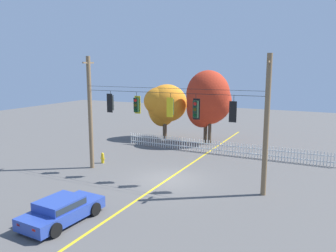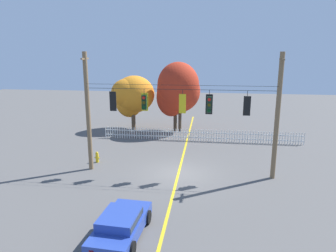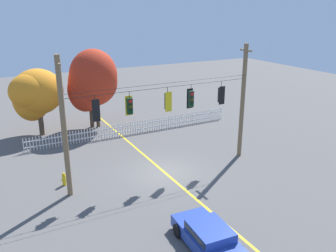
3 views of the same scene
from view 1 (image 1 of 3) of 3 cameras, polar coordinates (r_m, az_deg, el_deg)
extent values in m
plane|color=#565451|center=(22.04, -0.08, -8.93)|extent=(80.00, 80.00, 0.00)
cube|color=gold|center=(22.04, -0.08, -8.92)|extent=(0.16, 36.00, 0.01)
cylinder|color=brown|center=(24.30, -12.88, 2.07)|extent=(0.29, 0.29, 7.82)
cylinder|color=brown|center=(19.28, 16.12, -0.05)|extent=(0.29, 0.29, 7.82)
cube|color=brown|center=(24.10, -13.20, 10.25)|extent=(0.10, 1.10, 0.10)
cube|color=brown|center=(19.02, 16.62, 10.28)|extent=(0.10, 1.10, 0.10)
cylinder|color=black|center=(20.92, -0.08, 5.57)|extent=(11.77, 0.02, 0.02)
cylinder|color=black|center=(20.68, -0.39, 6.33)|extent=(11.77, 0.02, 0.02)
cylinder|color=black|center=(23.09, -9.59, 5.45)|extent=(0.03, 0.03, 0.31)
cube|color=black|center=(23.05, -9.73, 3.80)|extent=(0.43, 0.02, 1.25)
cube|color=black|center=(23.15, -9.55, 3.83)|extent=(0.30, 0.24, 1.01)
cylinder|color=red|center=(23.23, -9.38, 4.69)|extent=(0.20, 0.03, 0.20)
cube|color=black|center=(23.26, -9.32, 4.98)|extent=(0.22, 0.12, 0.06)
cylinder|color=#463B09|center=(23.26, -9.35, 3.86)|extent=(0.20, 0.03, 0.20)
cube|color=black|center=(23.29, -9.30, 4.16)|extent=(0.22, 0.12, 0.06)
cylinder|color=#073513|center=(23.30, -9.33, 3.04)|extent=(0.20, 0.03, 0.20)
cube|color=black|center=(23.32, -9.27, 3.33)|extent=(0.22, 0.12, 0.06)
cylinder|color=black|center=(22.00, -5.31, 5.22)|extent=(0.03, 0.03, 0.39)
cube|color=yellow|center=(22.17, -5.11, 3.56)|extent=(0.43, 0.02, 1.15)
cube|color=black|center=(22.06, -5.28, 3.52)|extent=(0.30, 0.24, 0.92)
cylinder|color=red|center=(21.91, -5.48, 4.29)|extent=(0.20, 0.03, 0.20)
cube|color=black|center=(21.86, -5.55, 4.58)|extent=(0.22, 0.12, 0.06)
cylinder|color=#463B09|center=(21.95, -5.47, 3.49)|extent=(0.20, 0.03, 0.20)
cube|color=black|center=(21.89, -5.53, 3.77)|extent=(0.22, 0.12, 0.06)
cylinder|color=#073513|center=(21.98, -5.45, 2.69)|extent=(0.20, 0.03, 0.20)
cube|color=black|center=(21.93, -5.52, 2.97)|extent=(0.22, 0.12, 0.06)
cylinder|color=black|center=(20.84, 0.46, 5.02)|extent=(0.03, 0.03, 0.38)
cube|color=yellow|center=(20.79, 0.30, 3.13)|extent=(0.43, 0.02, 1.20)
cube|color=black|center=(20.91, 0.46, 3.17)|extent=(0.30, 0.24, 0.97)
cylinder|color=red|center=(21.00, 0.62, 4.09)|extent=(0.20, 0.03, 0.20)
cube|color=black|center=(21.03, 0.67, 4.41)|extent=(0.22, 0.12, 0.06)
cylinder|color=#463B09|center=(21.03, 0.62, 3.21)|extent=(0.20, 0.03, 0.20)
cube|color=black|center=(21.06, 0.67, 3.53)|extent=(0.22, 0.12, 0.06)
cylinder|color=#073513|center=(21.07, 0.62, 2.34)|extent=(0.20, 0.03, 0.20)
cube|color=black|center=(21.10, 0.67, 2.66)|extent=(0.22, 0.12, 0.06)
cylinder|color=black|center=(20.19, 4.69, 4.80)|extent=(0.03, 0.03, 0.40)
cube|color=black|center=(20.39, 4.79, 2.84)|extent=(0.43, 0.02, 1.26)
cube|color=#1E3323|center=(20.27, 4.66, 2.81)|extent=(0.30, 0.24, 1.01)
cylinder|color=red|center=(20.10, 4.53, 3.72)|extent=(0.20, 0.03, 0.20)
cube|color=#1E3323|center=(20.05, 4.49, 4.03)|extent=(0.22, 0.12, 0.06)
cylinder|color=#463B09|center=(20.14, 4.52, 2.76)|extent=(0.20, 0.03, 0.20)
cube|color=#1E3323|center=(20.09, 4.48, 3.07)|extent=(0.22, 0.12, 0.06)
cylinder|color=#073513|center=(20.19, 4.51, 1.81)|extent=(0.20, 0.03, 0.20)
cube|color=#1E3323|center=(20.13, 4.46, 2.12)|extent=(0.22, 0.12, 0.06)
cylinder|color=black|center=(19.49, 10.95, 4.43)|extent=(0.03, 0.03, 0.44)
cube|color=black|center=(19.44, 10.78, 2.34)|extent=(0.43, 0.02, 1.19)
cube|color=black|center=(19.57, 10.88, 2.39)|extent=(0.30, 0.24, 0.96)
cylinder|color=red|center=(19.66, 11.01, 3.36)|extent=(0.20, 0.03, 0.20)
cube|color=black|center=(19.69, 11.06, 3.70)|extent=(0.22, 0.12, 0.06)
cylinder|color=#463B09|center=(19.70, 10.98, 2.43)|extent=(0.20, 0.03, 0.20)
cube|color=black|center=(19.73, 11.03, 2.78)|extent=(0.22, 0.12, 0.06)
cylinder|color=#073513|center=(19.74, 10.95, 1.51)|extent=(0.20, 0.03, 0.20)
cube|color=black|center=(19.77, 11.00, 1.86)|extent=(0.22, 0.12, 0.06)
cube|color=silver|center=(31.92, -6.16, -2.07)|extent=(0.06, 0.04, 1.07)
cube|color=silver|center=(31.80, -5.82, -2.11)|extent=(0.06, 0.04, 1.07)
cube|color=silver|center=(31.68, -5.48, -2.14)|extent=(0.06, 0.04, 1.07)
cube|color=silver|center=(31.57, -5.13, -2.18)|extent=(0.06, 0.04, 1.07)
cube|color=silver|center=(31.46, -4.78, -2.22)|extent=(0.06, 0.04, 1.07)
cube|color=silver|center=(31.35, -4.42, -2.26)|extent=(0.06, 0.04, 1.07)
cube|color=silver|center=(31.23, -4.07, -2.30)|extent=(0.06, 0.04, 1.07)
cube|color=silver|center=(31.13, -3.71, -2.34)|extent=(0.06, 0.04, 1.07)
cube|color=silver|center=(31.02, -3.35, -2.38)|extent=(0.06, 0.04, 1.07)
cube|color=silver|center=(30.91, -2.99, -2.42)|extent=(0.06, 0.04, 1.07)
cube|color=silver|center=(30.81, -2.62, -2.45)|extent=(0.06, 0.04, 1.07)
cube|color=silver|center=(30.70, -2.25, -2.49)|extent=(0.06, 0.04, 1.07)
cube|color=silver|center=(30.60, -1.88, -2.53)|extent=(0.06, 0.04, 1.07)
cube|color=silver|center=(30.50, -1.51, -2.57)|extent=(0.06, 0.04, 1.07)
cube|color=silver|center=(30.40, -1.14, -2.61)|extent=(0.06, 0.04, 1.07)
cube|color=silver|center=(30.30, -0.76, -2.65)|extent=(0.06, 0.04, 1.07)
cube|color=silver|center=(30.20, -0.38, -2.70)|extent=(0.06, 0.04, 1.07)
cube|color=silver|center=(30.10, 0.01, -2.74)|extent=(0.06, 0.04, 1.07)
cube|color=silver|center=(30.01, 0.39, -2.78)|extent=(0.06, 0.04, 1.07)
cube|color=silver|center=(29.92, 0.78, -2.82)|extent=(0.06, 0.04, 1.07)
cube|color=silver|center=(29.82, 1.17, -2.86)|extent=(0.06, 0.04, 1.07)
cube|color=silver|center=(29.73, 1.56, -2.90)|extent=(0.06, 0.04, 1.07)
cube|color=silver|center=(29.64, 1.96, -2.94)|extent=(0.06, 0.04, 1.07)
cube|color=silver|center=(29.56, 2.36, -2.98)|extent=(0.06, 0.04, 1.07)
cube|color=silver|center=(29.47, 2.76, -3.02)|extent=(0.06, 0.04, 1.07)
cube|color=silver|center=(29.38, 3.16, -3.06)|extent=(0.06, 0.04, 1.07)
cube|color=silver|center=(29.30, 3.56, -3.11)|extent=(0.06, 0.04, 1.07)
cube|color=silver|center=(29.22, 3.97, -3.15)|extent=(0.06, 0.04, 1.07)
cube|color=silver|center=(29.14, 4.38, -3.19)|extent=(0.06, 0.04, 1.07)
cube|color=silver|center=(29.06, 4.79, -3.23)|extent=(0.06, 0.04, 1.07)
cube|color=silver|center=(28.98, 5.20, -3.27)|extent=(0.06, 0.04, 1.07)
cube|color=silver|center=(28.91, 5.62, -3.32)|extent=(0.06, 0.04, 1.07)
cube|color=silver|center=(28.83, 6.04, -3.36)|extent=(0.06, 0.04, 1.07)
cube|color=silver|center=(28.76, 6.46, -3.40)|extent=(0.06, 0.04, 1.07)
cube|color=silver|center=(28.69, 6.88, -3.44)|extent=(0.06, 0.04, 1.07)
cube|color=silver|center=(28.62, 7.31, -3.48)|extent=(0.06, 0.04, 1.07)
cube|color=silver|center=(28.55, 7.73, -3.53)|extent=(0.06, 0.04, 1.07)
cube|color=silver|center=(28.48, 8.16, -3.57)|extent=(0.06, 0.04, 1.07)
cube|color=silver|center=(28.42, 8.59, -3.61)|extent=(0.06, 0.04, 1.07)
cube|color=silver|center=(28.35, 9.03, -3.65)|extent=(0.06, 0.04, 1.07)
cube|color=silver|center=(28.29, 9.46, -3.69)|extent=(0.06, 0.04, 1.07)
cube|color=silver|center=(28.23, 9.90, -3.74)|extent=(0.06, 0.04, 1.07)
cube|color=silver|center=(28.17, 10.34, -3.78)|extent=(0.06, 0.04, 1.07)
cube|color=silver|center=(28.12, 10.78, -3.82)|extent=(0.06, 0.04, 1.07)
cube|color=silver|center=(28.06, 11.22, -3.86)|extent=(0.06, 0.04, 1.07)
cube|color=silver|center=(28.01, 11.66, -3.90)|extent=(0.06, 0.04, 1.07)
cube|color=silver|center=(27.96, 12.11, -3.94)|extent=(0.06, 0.04, 1.07)
cube|color=silver|center=(27.91, 12.56, -3.99)|extent=(0.06, 0.04, 1.07)
cube|color=silver|center=(27.86, 13.01, -4.03)|extent=(0.06, 0.04, 1.07)
cube|color=silver|center=(27.81, 13.46, -4.07)|extent=(0.06, 0.04, 1.07)
cube|color=silver|center=(27.77, 13.91, -4.11)|extent=(0.06, 0.04, 1.07)
cube|color=silver|center=(27.72, 14.36, -4.15)|extent=(0.06, 0.04, 1.07)
cube|color=silver|center=(27.68, 14.82, -4.19)|extent=(0.06, 0.04, 1.07)
cube|color=silver|center=(27.64, 15.27, -4.23)|extent=(0.06, 0.04, 1.07)
cube|color=silver|center=(27.61, 15.73, -4.27)|extent=(0.06, 0.04, 1.07)
cube|color=silver|center=(27.57, 16.19, -4.31)|extent=(0.06, 0.04, 1.07)
cube|color=silver|center=(27.54, 16.65, -4.36)|extent=(0.06, 0.04, 1.07)
cube|color=silver|center=(27.50, 17.11, -4.40)|extent=(0.06, 0.04, 1.07)
cube|color=silver|center=(27.47, 17.57, -4.44)|extent=(0.06, 0.04, 1.07)
cube|color=silver|center=(27.44, 18.04, -4.48)|extent=(0.06, 0.04, 1.07)
cube|color=silver|center=(27.42, 18.50, -4.51)|extent=(0.06, 0.04, 1.07)
cube|color=silver|center=(27.39, 18.97, -4.55)|extent=(0.06, 0.04, 1.07)
cube|color=silver|center=(27.37, 19.43, -4.59)|extent=(0.06, 0.04, 1.07)
cube|color=silver|center=(27.35, 19.90, -4.63)|extent=(0.06, 0.04, 1.07)
cube|color=silver|center=(27.33, 20.37, -4.67)|extent=(0.06, 0.04, 1.07)
cube|color=silver|center=(27.31, 20.84, -4.71)|extent=(0.06, 0.04, 1.07)
cube|color=silver|center=(27.29, 21.31, -4.75)|extent=(0.06, 0.04, 1.07)
cube|color=silver|center=(27.28, 21.78, -4.79)|extent=(0.06, 0.04, 1.07)
cube|color=silver|center=(27.27, 22.25, -4.82)|extent=(0.06, 0.04, 1.07)
cube|color=silver|center=(27.26, 22.72, -4.86)|extent=(0.06, 0.04, 1.07)
cube|color=silver|center=(27.25, 23.19, -4.90)|extent=(0.06, 0.04, 1.07)
cube|color=silver|center=(27.24, 23.66, -4.93)|extent=(0.06, 0.04, 1.07)
cube|color=silver|center=(27.23, 24.13, -4.97)|extent=(0.06, 0.04, 1.07)
cube|color=silver|center=(27.23, 24.61, -5.01)|extent=(0.06, 0.04, 1.07)
cube|color=silver|center=(27.23, 25.08, -5.04)|extent=(0.06, 0.04, 1.07)
cube|color=silver|center=(27.23, 25.55, -5.08)|extent=(0.06, 0.04, 1.07)
cube|color=silver|center=(27.23, 26.02, -5.11)|extent=(0.06, 0.04, 1.07)
cube|color=silver|center=(28.43, 9.03, -4.06)|extent=(17.49, 0.03, 0.08)
cube|color=silver|center=(28.33, 9.06, -3.18)|extent=(17.49, 0.03, 0.08)
cylinder|color=brown|center=(33.82, -0.54, -0.56)|extent=(0.41, 0.41, 1.97)
ellipsoid|color=orange|center=(34.03, -1.02, 3.10)|extent=(2.94, 2.39, 3.78)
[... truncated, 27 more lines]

